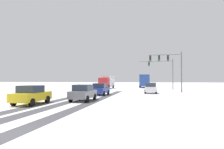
# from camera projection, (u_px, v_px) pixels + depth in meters

# --- Properties ---
(ground_plane) EXTENTS (300.00, 300.00, 0.00)m
(ground_plane) POSITION_uv_depth(u_px,v_px,m) (15.00, 137.00, 7.63)
(ground_plane) COLOR white
(wheel_track_left_lane) EXTENTS (1.12, 31.93, 0.01)m
(wheel_track_left_lane) POSITION_uv_depth(u_px,v_px,m) (64.00, 99.00, 22.66)
(wheel_track_left_lane) COLOR #4C4C51
(wheel_track_left_lane) RESTS_ON ground
(wheel_track_right_lane) EXTENTS (1.06, 31.93, 0.01)m
(wheel_track_right_lane) POSITION_uv_depth(u_px,v_px,m) (99.00, 100.00, 21.99)
(wheel_track_right_lane) COLOR #4C4C51
(wheel_track_right_lane) RESTS_ON ground
(wheel_track_center) EXTENTS (1.14, 31.93, 0.01)m
(wheel_track_center) POSITION_uv_depth(u_px,v_px,m) (79.00, 99.00, 22.38)
(wheel_track_center) COLOR #4C4C51
(wheel_track_center) RESTS_ON ground
(sidewalk_kerb_right) EXTENTS (4.00, 31.93, 0.12)m
(sidewalk_kerb_right) POSITION_uv_depth(u_px,v_px,m) (222.00, 103.00, 18.50)
(sidewalk_kerb_right) COLOR white
(sidewalk_kerb_right) RESTS_ON ground
(traffic_signal_far_right) EXTENTS (7.27, 0.71, 6.50)m
(traffic_signal_far_right) POSITION_uv_depth(u_px,v_px,m) (163.00, 69.00, 44.92)
(traffic_signal_far_right) COLOR slate
(traffic_signal_far_right) RESTS_ON ground
(traffic_signal_near_right) EXTENTS (5.17, 0.56, 6.50)m
(traffic_signal_near_right) POSITION_uv_depth(u_px,v_px,m) (168.00, 63.00, 33.06)
(traffic_signal_near_right) COLOR slate
(traffic_signal_near_right) RESTS_ON ground
(car_white_lead) EXTENTS (1.85, 4.11, 1.62)m
(car_white_lead) POSITION_uv_depth(u_px,v_px,m) (151.00, 88.00, 32.02)
(car_white_lead) COLOR silver
(car_white_lead) RESTS_ON ground
(car_blue_second) EXTENTS (1.94, 4.15, 1.62)m
(car_blue_second) POSITION_uv_depth(u_px,v_px,m) (100.00, 89.00, 28.33)
(car_blue_second) COLOR #233899
(car_blue_second) RESTS_ON ground
(car_grey_third) EXTENTS (1.90, 4.13, 1.62)m
(car_grey_third) POSITION_uv_depth(u_px,v_px,m) (83.00, 93.00, 20.62)
(car_grey_third) COLOR slate
(car_grey_third) RESTS_ON ground
(car_yellow_cab_fourth) EXTENTS (1.84, 4.10, 1.62)m
(car_yellow_cab_fourth) POSITION_uv_depth(u_px,v_px,m) (31.00, 95.00, 17.76)
(car_yellow_cab_fourth) COLOR yellow
(car_yellow_cab_fourth) RESTS_ON ground
(bus_oncoming) EXTENTS (2.76, 11.03, 3.38)m
(bus_oncoming) POSITION_uv_depth(u_px,v_px,m) (145.00, 80.00, 56.40)
(bus_oncoming) COLOR #284793
(bus_oncoming) RESTS_ON ground
(box_truck_delivery) EXTENTS (2.57, 7.50, 3.02)m
(box_truck_delivery) POSITION_uv_depth(u_px,v_px,m) (107.00, 82.00, 49.61)
(box_truck_delivery) COLOR red
(box_truck_delivery) RESTS_ON ground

